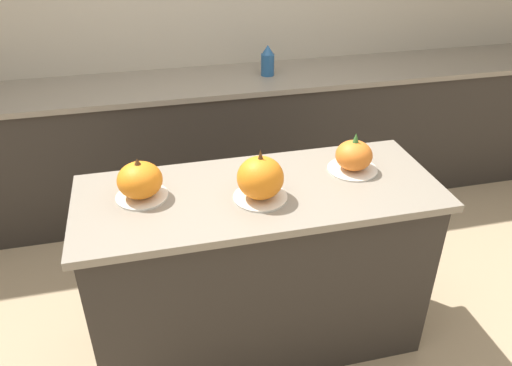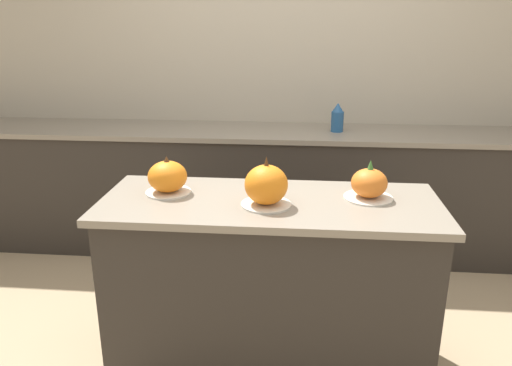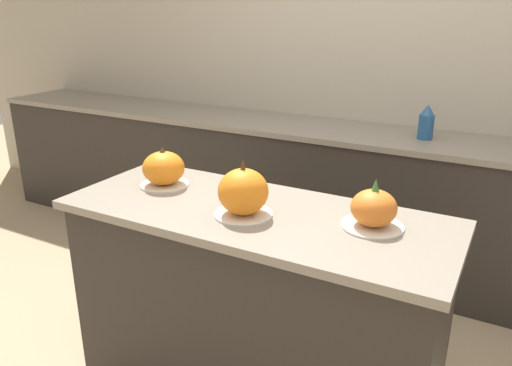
{
  "view_description": "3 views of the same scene",
  "coord_description": "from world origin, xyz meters",
  "px_view_note": "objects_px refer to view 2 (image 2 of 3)",
  "views": [
    {
      "loc": [
        -0.45,
        -1.79,
        2.05
      ],
      "look_at": [
        -0.01,
        0.02,
        0.93
      ],
      "focal_mm": 35.0,
      "sensor_mm": 36.0,
      "label": 1
    },
    {
      "loc": [
        0.14,
        -2.18,
        1.72
      ],
      "look_at": [
        -0.07,
        0.04,
        0.98
      ],
      "focal_mm": 35.0,
      "sensor_mm": 36.0,
      "label": 2
    },
    {
      "loc": [
        0.89,
        -1.62,
        1.68
      ],
      "look_at": [
        -0.01,
        0.04,
        1.01
      ],
      "focal_mm": 35.0,
      "sensor_mm": 36.0,
      "label": 3
    }
  ],
  "objects_px": {
    "pumpkin_cake_right": "(369,184)",
    "bottle_tall": "(337,118)",
    "pumpkin_cake_center": "(266,186)",
    "pumpkin_cake_left": "(168,177)"
  },
  "relations": [
    {
      "from": "pumpkin_cake_right",
      "to": "bottle_tall",
      "type": "bearing_deg",
      "value": 93.03
    },
    {
      "from": "pumpkin_cake_center",
      "to": "pumpkin_cake_right",
      "type": "xyz_separation_m",
      "value": [
        0.48,
        0.13,
        -0.02
      ]
    },
    {
      "from": "pumpkin_cake_left",
      "to": "pumpkin_cake_center",
      "type": "height_order",
      "value": "pumpkin_cake_center"
    },
    {
      "from": "pumpkin_cake_left",
      "to": "pumpkin_cake_right",
      "type": "height_order",
      "value": "pumpkin_cake_right"
    },
    {
      "from": "pumpkin_cake_center",
      "to": "pumpkin_cake_left",
      "type": "bearing_deg",
      "value": 165.73
    },
    {
      "from": "pumpkin_cake_right",
      "to": "bottle_tall",
      "type": "relative_size",
      "value": 1.13
    },
    {
      "from": "pumpkin_cake_center",
      "to": "pumpkin_cake_right",
      "type": "distance_m",
      "value": 0.49
    },
    {
      "from": "pumpkin_cake_left",
      "to": "bottle_tall",
      "type": "relative_size",
      "value": 1.08
    },
    {
      "from": "pumpkin_cake_right",
      "to": "bottle_tall",
      "type": "height_order",
      "value": "bottle_tall"
    },
    {
      "from": "pumpkin_cake_right",
      "to": "bottle_tall",
      "type": "xyz_separation_m",
      "value": [
        -0.07,
        1.3,
        0.06
      ]
    }
  ]
}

